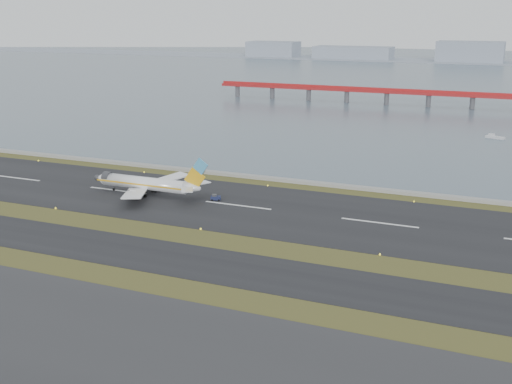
% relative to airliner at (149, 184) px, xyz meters
% --- Properties ---
extents(ground, '(1000.00, 1000.00, 0.00)m').
position_rel_airliner_xyz_m(ground, '(28.78, -29.62, -3.46)').
color(ground, '#374117').
rests_on(ground, ground).
extents(apron_strip, '(1000.00, 50.00, 0.10)m').
position_rel_airliner_xyz_m(apron_strip, '(28.78, -84.62, -3.41)').
color(apron_strip, '#2B2B2D').
rests_on(apron_strip, ground).
extents(taxiway_strip, '(1000.00, 18.00, 0.10)m').
position_rel_airliner_xyz_m(taxiway_strip, '(28.78, -41.62, -3.41)').
color(taxiway_strip, black).
rests_on(taxiway_strip, ground).
extents(runway_strip, '(1000.00, 45.00, 0.10)m').
position_rel_airliner_xyz_m(runway_strip, '(28.78, 0.38, -3.41)').
color(runway_strip, black).
rests_on(runway_strip, ground).
extents(seawall, '(1000.00, 2.50, 1.00)m').
position_rel_airliner_xyz_m(seawall, '(28.78, 30.38, -2.96)').
color(seawall, gray).
rests_on(seawall, ground).
extents(bay_water, '(1400.00, 800.00, 1.30)m').
position_rel_airliner_xyz_m(bay_water, '(28.78, 430.38, -3.46)').
color(bay_water, '#4B5E6B').
rests_on(bay_water, ground).
extents(red_pier, '(260.00, 5.00, 10.20)m').
position_rel_airliner_xyz_m(red_pier, '(48.78, 220.38, 3.82)').
color(red_pier, '#A51C1D').
rests_on(red_pier, ground).
extents(far_shoreline, '(1400.00, 80.00, 60.50)m').
position_rel_airliner_xyz_m(far_shoreline, '(42.40, 590.38, 2.61)').
color(far_shoreline, '#8B95A4').
rests_on(far_shoreline, ground).
extents(airliner, '(38.52, 32.89, 12.80)m').
position_rel_airliner_xyz_m(airliner, '(0.00, 0.00, 0.00)').
color(airliner, white).
rests_on(airliner, ground).
extents(pushback_tug, '(3.21, 2.47, 1.82)m').
position_rel_airliner_xyz_m(pushback_tug, '(20.71, 2.53, -2.58)').
color(pushback_tug, '#161C3D').
rests_on(pushback_tug, ground).
extents(workboat_far, '(8.37, 5.14, 1.94)m').
position_rel_airliner_xyz_m(workboat_far, '(89.43, 133.89, -2.84)').
color(workboat_far, silver).
rests_on(workboat_far, ground).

